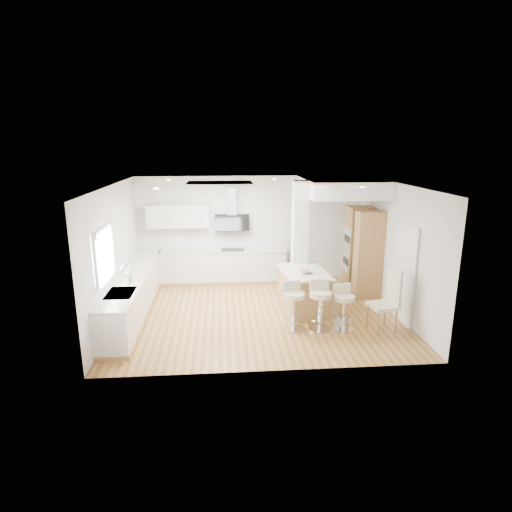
{
  "coord_description": "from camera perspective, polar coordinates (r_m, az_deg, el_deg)",
  "views": [
    {
      "loc": [
        -0.78,
        -8.76,
        3.6
      ],
      "look_at": [
        -0.03,
        0.4,
        1.19
      ],
      "focal_mm": 30.0,
      "sensor_mm": 36.0,
      "label": 1
    }
  ],
  "objects": [
    {
      "name": "skylight",
      "position": [
        9.4,
        -4.81,
        9.58
      ],
      "size": [
        4.1,
        2.1,
        0.06
      ],
      "color": "silver",
      "rests_on": "ground"
    },
    {
      "name": "bar_stool_a",
      "position": [
        8.55,
        5.01,
        -6.27
      ],
      "size": [
        0.53,
        0.53,
        0.98
      ],
      "rotation": [
        0.0,
        0.0,
        0.22
      ],
      "color": "silver",
      "rests_on": "ground"
    },
    {
      "name": "window_left",
      "position": [
        8.38,
        -19.61,
        0.67
      ],
      "size": [
        0.06,
        1.28,
        1.07
      ],
      "color": "white",
      "rests_on": "ground"
    },
    {
      "name": "dining_chair",
      "position": [
        8.82,
        17.21,
        -5.3
      ],
      "size": [
        0.59,
        0.59,
        1.29
      ],
      "rotation": [
        0.0,
        0.0,
        0.21
      ],
      "color": "beige",
      "rests_on": "ground"
    },
    {
      "name": "wall_right",
      "position": [
        9.79,
        18.15,
        0.97
      ],
      "size": [
        0.04,
        5.0,
        2.8
      ],
      "primitive_type": "cube",
      "color": "silver",
      "rests_on": "ground"
    },
    {
      "name": "ground",
      "position": [
        9.51,
        0.37,
        -7.57
      ],
      "size": [
        6.0,
        6.0,
        0.0
      ],
      "primitive_type": "plane",
      "color": "#A1753B",
      "rests_on": "ground"
    },
    {
      "name": "peninsula",
      "position": [
        9.63,
        6.36,
        -4.52
      ],
      "size": [
        1.07,
        1.52,
        0.95
      ],
      "rotation": [
        0.0,
        0.0,
        0.08
      ],
      "color": "#AA7E49",
      "rests_on": "ground"
    },
    {
      "name": "bar_stool_b",
      "position": [
        8.6,
        8.54,
        -6.14
      ],
      "size": [
        0.46,
        0.46,
        1.01
      ],
      "rotation": [
        0.0,
        0.0,
        -0.03
      ],
      "color": "silver",
      "rests_on": "ground"
    },
    {
      "name": "doorway_right",
      "position": [
        9.35,
        19.2,
        -2.29
      ],
      "size": [
        0.05,
        1.0,
        2.1
      ],
      "color": "#494239",
      "rests_on": "ground"
    },
    {
      "name": "counter_left",
      "position": [
        9.72,
        -15.88,
        -4.76
      ],
      "size": [
        0.63,
        4.5,
        1.35
      ],
      "color": "#AA7E49",
      "rests_on": "ground"
    },
    {
      "name": "wall_back",
      "position": [
        11.5,
        -0.72,
        3.67
      ],
      "size": [
        6.0,
        0.04,
        2.8
      ],
      "primitive_type": "cube",
      "color": "silver",
      "rests_on": "ground"
    },
    {
      "name": "oven_column",
      "position": [
        10.88,
        13.98,
        0.69
      ],
      "size": [
        0.63,
        1.21,
        2.1
      ],
      "color": "#AA7E49",
      "rests_on": "ground"
    },
    {
      "name": "counter_back",
      "position": [
        11.36,
        -5.22,
        -0.18
      ],
      "size": [
        3.62,
        0.63,
        2.5
      ],
      "color": "#AA7E49",
      "rests_on": "ground"
    },
    {
      "name": "pillar",
      "position": [
        10.13,
        5.83,
        2.07
      ],
      "size": [
        0.35,
        0.35,
        2.8
      ],
      "color": "silver",
      "rests_on": "ground"
    },
    {
      "name": "ceiling",
      "position": [
        9.51,
        0.37,
        -7.57
      ],
      "size": [
        6.0,
        5.0,
        0.02
      ],
      "primitive_type": "cube",
      "color": "white",
      "rests_on": "ground"
    },
    {
      "name": "soffit",
      "position": [
        10.61,
        11.22,
        9.01
      ],
      "size": [
        1.78,
        2.2,
        0.4
      ],
      "color": "white",
      "rests_on": "ground"
    },
    {
      "name": "wall_left",
      "position": [
        9.3,
        -18.36,
        0.25
      ],
      "size": [
        0.04,
        5.0,
        2.8
      ],
      "primitive_type": "cube",
      "color": "silver",
      "rests_on": "ground"
    },
    {
      "name": "bar_stool_c",
      "position": [
        8.69,
        11.63,
        -6.43
      ],
      "size": [
        0.46,
        0.46,
        0.92
      ],
      "rotation": [
        0.0,
        0.0,
        0.12
      ],
      "color": "silver",
      "rests_on": "ground"
    }
  ]
}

